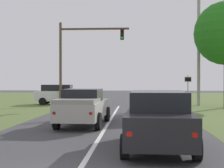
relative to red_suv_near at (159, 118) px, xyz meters
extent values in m
plane|color=#424244|center=(-2.15, 8.49, -0.99)|extent=(120.00, 120.00, 0.00)
cube|color=white|center=(-2.15, -2.51, -0.99)|extent=(0.16, 42.88, 0.01)
cube|color=black|center=(0.00, -0.06, -0.17)|extent=(2.20, 5.07, 0.92)
cube|color=black|center=(0.01, 0.19, 0.58)|extent=(1.88, 3.16, 0.60)
cube|color=red|center=(-0.92, -2.49, -0.13)|extent=(0.14, 0.07, 0.12)
cube|color=red|center=(0.71, -2.56, -0.13)|extent=(0.14, 0.07, 0.12)
cylinder|color=black|center=(-0.94, 1.52, -0.63)|extent=(0.27, 0.73, 0.72)
cylinder|color=black|center=(1.06, 1.44, -0.63)|extent=(0.27, 0.73, 0.72)
cylinder|color=black|center=(-1.06, -1.57, -0.63)|extent=(0.27, 0.73, 0.72)
cylinder|color=black|center=(0.93, -1.65, -0.63)|extent=(0.27, 0.73, 0.72)
cube|color=#B7B2A8|center=(-3.31, 5.78, -0.19)|extent=(2.15, 5.43, 0.81)
cube|color=black|center=(-3.32, 5.51, 0.52)|extent=(1.78, 2.10, 0.61)
cube|color=#9C978F|center=(-3.38, 4.12, 0.32)|extent=(1.91, 2.11, 0.20)
cube|color=red|center=(-4.21, 3.16, -0.15)|extent=(0.14, 0.07, 0.12)
cube|color=red|center=(-2.63, 3.10, -0.15)|extent=(0.14, 0.07, 0.12)
cylinder|color=black|center=(-4.20, 7.48, -0.59)|extent=(0.26, 0.81, 0.80)
cylinder|color=black|center=(-2.28, 7.40, -0.59)|extent=(0.26, 0.81, 0.80)
cylinder|color=black|center=(-4.34, 4.16, -0.59)|extent=(0.26, 0.81, 0.80)
cylinder|color=black|center=(-2.41, 4.08, -0.59)|extent=(0.26, 0.81, 0.80)
cylinder|color=brown|center=(-7.50, 19.52, 2.78)|extent=(0.24, 0.24, 7.54)
cube|color=#4C3D2B|center=(-4.38, 19.52, 5.94)|extent=(6.24, 0.16, 0.16)
cube|color=black|center=(-1.88, 19.52, 5.39)|extent=(0.32, 0.28, 0.90)
sphere|color=black|center=(-1.88, 19.37, 5.69)|extent=(0.22, 0.22, 0.22)
sphere|color=black|center=(-1.88, 19.37, 5.39)|extent=(0.22, 0.22, 0.22)
sphere|color=#1ED83F|center=(-1.88, 19.37, 5.09)|extent=(0.22, 0.22, 0.22)
cylinder|color=gray|center=(3.82, 18.58, 0.36)|extent=(0.08, 0.08, 2.71)
cube|color=white|center=(3.82, 18.55, 1.37)|extent=(0.60, 0.03, 0.44)
cube|color=black|center=(3.82, 18.53, 1.37)|extent=(0.52, 0.01, 0.36)
cube|color=silver|center=(-7.85, 20.68, -0.18)|extent=(4.54, 1.97, 0.95)
cube|color=black|center=(-8.08, 20.68, 0.59)|extent=(2.73, 1.70, 0.58)
cube|color=red|center=(-5.62, 19.97, -0.13)|extent=(0.06, 0.14, 0.12)
cube|color=red|center=(-5.65, 21.50, -0.13)|extent=(0.06, 0.14, 0.12)
cylinder|color=black|center=(-9.22, 19.72, -0.65)|extent=(0.69, 0.24, 0.68)
cylinder|color=black|center=(-9.27, 21.58, -0.65)|extent=(0.69, 0.24, 0.68)
cylinder|color=black|center=(-6.44, 19.78, -0.65)|extent=(0.69, 0.24, 0.68)
cylinder|color=black|center=(-6.48, 21.65, -0.65)|extent=(0.69, 0.24, 0.68)
cylinder|color=#9E998E|center=(5.03, 20.17, 4.09)|extent=(0.28, 0.28, 10.16)
camera|label=1|loc=(-0.80, -11.18, 1.22)|focal=54.76mm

